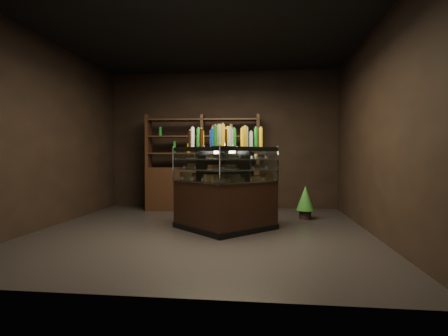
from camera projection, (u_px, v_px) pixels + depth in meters
The scene contains 7 objects.
ground at pixel (203, 231), 5.32m from camera, with size 5.00×5.00×0.00m, color black.
room_shell at pixel (202, 103), 5.25m from camera, with size 5.02×5.02×3.01m.
display_case at pixel (224, 202), 5.32m from camera, with size 1.70×1.25×1.29m.
food_display at pixel (224, 168), 5.29m from camera, with size 1.36×0.88×0.40m.
bottles_top at pixel (224, 138), 5.29m from camera, with size 1.19×0.74×0.30m.
potted_conifer at pixel (305, 198), 6.31m from camera, with size 0.32×0.32×0.69m.
back_shelving at pixel (203, 181), 7.37m from camera, with size 2.39×0.57×2.00m.
Camera 1 is at (0.93, -5.21, 1.15)m, focal length 28.00 mm.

